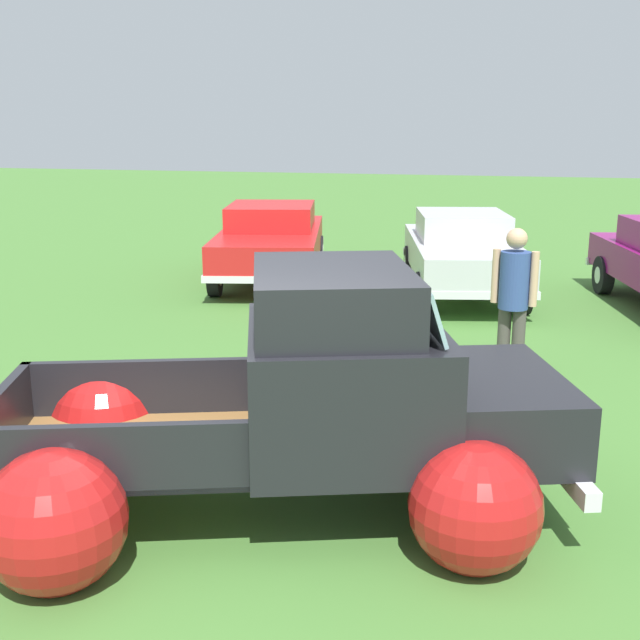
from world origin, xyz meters
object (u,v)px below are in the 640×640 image
vintage_pickup_truck (311,417)px  spectator_0 (514,295)px  show_car_1 (462,251)px  show_car_0 (271,239)px

vintage_pickup_truck → spectator_0: bearing=49.6°
vintage_pickup_truck → show_car_1: bearing=67.9°
vintage_pickup_truck → show_car_0: bearing=90.9°
spectator_0 → show_car_0: bearing=54.9°
show_car_0 → show_car_1: bearing=70.3°
show_car_0 → spectator_0: size_ratio=2.66×
vintage_pickup_truck → show_car_1: 8.30m
vintage_pickup_truck → spectator_0: 3.89m
show_car_1 → spectator_0: spectator_0 is taller
show_car_1 → spectator_0: (0.92, -4.68, 0.26)m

